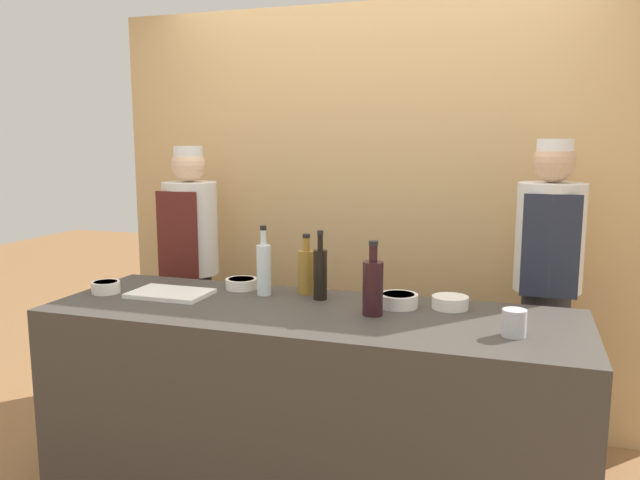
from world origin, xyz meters
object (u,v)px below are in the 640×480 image
object	(u,v)px
sauce_bowl_green	(241,283)
cutting_board	(170,293)
chef_right	(546,293)
sauce_bowl_yellow	(450,302)
sauce_bowl_white	(106,287)
bottle_wine	(373,286)
bottle_soy	(320,273)
sauce_bowl_purple	(398,300)
bottle_vinegar	(306,270)
bottle_clear	(264,268)
cup_steel	(514,323)
chef_left	(192,271)

from	to	relation	value
sauce_bowl_green	cutting_board	world-z (taller)	sauce_bowl_green
chef_right	cutting_board	bearing A→B (deg)	-157.64
sauce_bowl_yellow	chef_right	bearing A→B (deg)	51.36
sauce_bowl_white	bottle_wine	bearing A→B (deg)	1.23
bottle_wine	bottle_soy	size ratio (longest dim) A/B	0.99
sauce_bowl_white	sauce_bowl_green	world-z (taller)	sauce_bowl_white
sauce_bowl_purple	sauce_bowl_green	bearing A→B (deg)	173.25
chef_right	bottle_vinegar	bearing A→B (deg)	-157.39
bottle_clear	chef_right	size ratio (longest dim) A/B	0.20
sauce_bowl_purple	cup_steel	world-z (taller)	cup_steel
sauce_bowl_yellow	bottle_vinegar	distance (m)	0.68
bottle_soy	sauce_bowl_yellow	bearing A→B (deg)	2.44
sauce_bowl_white	bottle_soy	size ratio (longest dim) A/B	0.42
bottle_clear	chef_left	world-z (taller)	chef_left
bottle_soy	chef_left	size ratio (longest dim) A/B	0.20
bottle_wine	bottle_soy	xyz separation A→B (m)	(-0.29, 0.18, 0.00)
cutting_board	chef_right	world-z (taller)	chef_right
sauce_bowl_purple	bottle_wine	xyz separation A→B (m)	(-0.08, -0.16, 0.09)
cup_steel	bottle_vinegar	bearing A→B (deg)	158.42
bottle_clear	sauce_bowl_purple	bearing A→B (deg)	-1.58
sauce_bowl_green	cup_steel	size ratio (longest dim) A/B	1.52
cutting_board	bottle_vinegar	world-z (taller)	bottle_vinegar
sauce_bowl_white	chef_right	xyz separation A→B (m)	(1.99, 0.74, -0.05)
cup_steel	chef_left	xyz separation A→B (m)	(-1.82, 0.83, -0.09)
bottle_soy	cup_steel	xyz separation A→B (m)	(0.85, -0.29, -0.07)
cutting_board	cup_steel	bearing A→B (deg)	-5.05
sauce_bowl_green	sauce_bowl_purple	xyz separation A→B (m)	(0.79, -0.09, 0.00)
sauce_bowl_yellow	bottle_clear	bearing A→B (deg)	-178.16
bottle_vinegar	chef_right	xyz separation A→B (m)	(1.08, 0.45, -0.13)
bottle_clear	sauce_bowl_white	bearing A→B (deg)	-164.46
bottle_clear	chef_right	distance (m)	1.38
sauce_bowl_green	chef_right	size ratio (longest dim) A/B	0.09
sauce_bowl_yellow	chef_left	world-z (taller)	chef_left
sauce_bowl_yellow	cutting_board	distance (m)	1.28
sauce_bowl_white	chef_right	world-z (taller)	chef_right
sauce_bowl_yellow	bottle_vinegar	world-z (taller)	bottle_vinegar
bottle_wine	cup_steel	distance (m)	0.58
chef_left	cup_steel	bearing A→B (deg)	-24.43
chef_left	sauce_bowl_white	bearing A→B (deg)	-92.82
chef_left	cutting_board	bearing A→B (deg)	-67.86
cutting_board	bottle_vinegar	distance (m)	0.65
sauce_bowl_green	chef_right	world-z (taller)	chef_right
sauce_bowl_purple	cutting_board	world-z (taller)	sauce_bowl_purple
sauce_bowl_white	bottle_soy	bearing A→B (deg)	11.55
sauce_bowl_yellow	bottle_wine	world-z (taller)	bottle_wine
sauce_bowl_white	sauce_bowl_green	size ratio (longest dim) A/B	0.86
sauce_bowl_yellow	cutting_board	size ratio (longest dim) A/B	0.43
sauce_bowl_green	sauce_bowl_purple	distance (m)	0.80
sauce_bowl_purple	bottle_clear	xyz separation A→B (m)	(-0.64, 0.02, 0.10)
bottle_clear	bottle_wine	bearing A→B (deg)	-17.22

